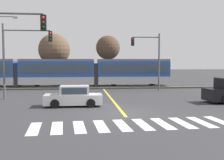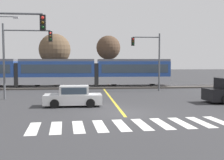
% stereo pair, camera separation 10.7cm
% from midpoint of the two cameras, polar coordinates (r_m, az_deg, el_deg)
% --- Properties ---
extents(ground_plane, '(200.00, 200.00, 0.00)m').
position_cam_midpoint_polar(ground_plane, '(18.08, 2.28, -6.70)').
color(ground_plane, '#333335').
extents(track_bed, '(120.00, 4.00, 0.18)m').
position_cam_midpoint_polar(track_bed, '(35.45, -1.81, -1.43)').
color(track_bed, '#4C4742').
rests_on(track_bed, ground).
extents(rail_near, '(120.00, 0.08, 0.10)m').
position_cam_midpoint_polar(rail_near, '(34.72, -1.72, -1.30)').
color(rail_near, '#939399').
rests_on(rail_near, track_bed).
extents(rail_far, '(120.00, 0.08, 0.10)m').
position_cam_midpoint_polar(rail_far, '(36.15, -1.89, -1.10)').
color(rail_far, '#939399').
rests_on(rail_far, track_bed).
extents(light_rail_tram, '(28.00, 2.64, 3.43)m').
position_cam_midpoint_polar(light_rail_tram, '(35.36, -10.91, 1.67)').
color(light_rail_tram, '#B7BAC1').
rests_on(light_rail_tram, track_bed).
extents(crosswalk_stripe_0, '(0.74, 2.83, 0.01)m').
position_cam_midpoint_polar(crosswalk_stripe_0, '(14.46, -15.51, -9.47)').
color(crosswalk_stripe_0, silver).
rests_on(crosswalk_stripe_0, ground).
extents(crosswalk_stripe_1, '(0.74, 2.83, 0.01)m').
position_cam_midpoint_polar(crosswalk_stripe_1, '(14.38, -11.09, -9.47)').
color(crosswalk_stripe_1, silver).
rests_on(crosswalk_stripe_1, ground).
extents(crosswalk_stripe_2, '(0.74, 2.83, 0.01)m').
position_cam_midpoint_polar(crosswalk_stripe_2, '(14.39, -6.64, -9.42)').
color(crosswalk_stripe_2, silver).
rests_on(crosswalk_stripe_2, ground).
extents(crosswalk_stripe_3, '(0.74, 2.83, 0.01)m').
position_cam_midpoint_polar(crosswalk_stripe_3, '(14.49, -2.24, -9.31)').
color(crosswalk_stripe_3, silver).
rests_on(crosswalk_stripe_3, ground).
extents(crosswalk_stripe_4, '(0.74, 2.83, 0.01)m').
position_cam_midpoint_polar(crosswalk_stripe_4, '(14.67, 2.08, -9.15)').
color(crosswalk_stripe_4, silver).
rests_on(crosswalk_stripe_4, ground).
extents(crosswalk_stripe_5, '(0.74, 2.83, 0.01)m').
position_cam_midpoint_polar(crosswalk_stripe_5, '(14.92, 6.27, -8.94)').
color(crosswalk_stripe_5, silver).
rests_on(crosswalk_stripe_5, ground).
extents(crosswalk_stripe_6, '(0.74, 2.83, 0.01)m').
position_cam_midpoint_polar(crosswalk_stripe_6, '(15.26, 10.29, -8.70)').
color(crosswalk_stripe_6, silver).
rests_on(crosswalk_stripe_6, ground).
extents(crosswalk_stripe_7, '(0.74, 2.83, 0.01)m').
position_cam_midpoint_polar(crosswalk_stripe_7, '(15.66, 14.12, -8.43)').
color(crosswalk_stripe_7, silver).
rests_on(crosswalk_stripe_7, ground).
extents(crosswalk_stripe_8, '(0.74, 2.83, 0.01)m').
position_cam_midpoint_polar(crosswalk_stripe_8, '(16.13, 17.74, -8.14)').
color(crosswalk_stripe_8, silver).
rests_on(crosswalk_stripe_8, ground).
extents(crosswalk_stripe_9, '(0.74, 2.83, 0.01)m').
position_cam_midpoint_polar(crosswalk_stripe_9, '(16.65, 21.14, -7.84)').
color(crosswalk_stripe_9, silver).
rests_on(crosswalk_stripe_9, ground).
extents(lane_centre_line, '(0.20, 17.02, 0.01)m').
position_cam_midpoint_polar(lane_centre_line, '(25.05, -0.05, -3.77)').
color(lane_centre_line, gold).
rests_on(lane_centre_line, ground).
extents(sedan_crossing, '(4.21, 1.94, 1.52)m').
position_cam_midpoint_polar(sedan_crossing, '(20.87, -7.74, -3.38)').
color(sedan_crossing, silver).
rests_on(sedan_crossing, ground).
extents(traffic_light_mid_left, '(4.25, 0.38, 6.56)m').
position_cam_midpoint_polar(traffic_light_mid_left, '(25.71, -18.08, 5.81)').
color(traffic_light_mid_left, '#515459').
rests_on(traffic_light_mid_left, ground).
extents(traffic_light_far_right, '(3.25, 0.38, 6.41)m').
position_cam_midpoint_polar(traffic_light_far_right, '(31.57, 7.89, 5.36)').
color(traffic_light_far_right, '#515459').
rests_on(traffic_light_far_right, ground).
extents(traffic_light_near_left, '(3.75, 0.38, 6.45)m').
position_cam_midpoint_polar(traffic_light_near_left, '(17.19, -21.27, 6.70)').
color(traffic_light_near_left, '#515459').
rests_on(traffic_light_near_left, ground).
extents(bare_tree_west, '(4.40, 4.40, 7.18)m').
position_cam_midpoint_polar(bare_tree_west, '(40.13, -11.49, 6.07)').
color(bare_tree_west, brown).
rests_on(bare_tree_west, ground).
extents(bare_tree_east, '(3.38, 3.38, 6.94)m').
position_cam_midpoint_polar(bare_tree_east, '(39.59, -0.66, 6.54)').
color(bare_tree_east, brown).
rests_on(bare_tree_east, ground).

